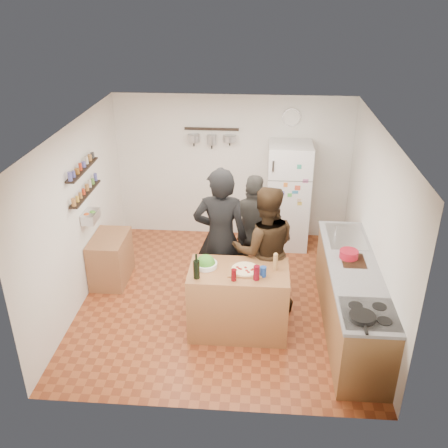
# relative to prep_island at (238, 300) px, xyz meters

# --- Properties ---
(room_shell) EXTENTS (4.20, 4.20, 4.20)m
(room_shell) POSITION_rel_prep_island_xyz_m (-0.25, 1.08, 0.79)
(room_shell) COLOR brown
(room_shell) RESTS_ON ground
(prep_island) EXTENTS (1.25, 0.72, 0.91)m
(prep_island) POSITION_rel_prep_island_xyz_m (0.00, 0.00, 0.00)
(prep_island) COLOR #935E35
(prep_island) RESTS_ON floor
(pizza_board) EXTENTS (0.42, 0.34, 0.02)m
(pizza_board) POSITION_rel_prep_island_xyz_m (0.08, -0.02, 0.47)
(pizza_board) COLOR brown
(pizza_board) RESTS_ON prep_island
(pizza) EXTENTS (0.34, 0.34, 0.02)m
(pizza) POSITION_rel_prep_island_xyz_m (0.08, -0.02, 0.48)
(pizza) COLOR beige
(pizza) RESTS_ON pizza_board
(salad_bowl) EXTENTS (0.29, 0.29, 0.06)m
(salad_bowl) POSITION_rel_prep_island_xyz_m (-0.42, 0.05, 0.48)
(salad_bowl) COLOR silver
(salad_bowl) RESTS_ON prep_island
(wine_bottle) EXTENTS (0.08, 0.08, 0.24)m
(wine_bottle) POSITION_rel_prep_island_xyz_m (-0.50, -0.22, 0.57)
(wine_bottle) COLOR black
(wine_bottle) RESTS_ON prep_island
(wine_glass_near) EXTENTS (0.06, 0.06, 0.15)m
(wine_glass_near) POSITION_rel_prep_island_xyz_m (-0.05, -0.24, 0.53)
(wine_glass_near) COLOR #54070B
(wine_glass_near) RESTS_ON prep_island
(wine_glass_far) EXTENTS (0.08, 0.08, 0.19)m
(wine_glass_far) POSITION_rel_prep_island_xyz_m (0.22, -0.20, 0.55)
(wine_glass_far) COLOR #5A0714
(wine_glass_far) RESTS_ON prep_island
(pepper_mill) EXTENTS (0.06, 0.06, 0.19)m
(pepper_mill) POSITION_rel_prep_island_xyz_m (0.45, 0.05, 0.55)
(pepper_mill) COLOR #AA7C47
(pepper_mill) RESTS_ON prep_island
(salt_canister) EXTENTS (0.08, 0.08, 0.13)m
(salt_canister) POSITION_rel_prep_island_xyz_m (0.30, -0.12, 0.52)
(salt_canister) COLOR navy
(salt_canister) RESTS_ON prep_island
(person_left) EXTENTS (0.74, 0.49, 2.03)m
(person_left) POSITION_rel_prep_island_xyz_m (-0.28, 0.63, 0.56)
(person_left) COLOR black
(person_left) RESTS_ON floor
(person_center) EXTENTS (0.96, 0.79, 1.82)m
(person_center) POSITION_rel_prep_island_xyz_m (0.31, 0.54, 0.45)
(person_center) COLOR black
(person_center) RESTS_ON floor
(person_back) EXTENTS (1.09, 0.61, 1.76)m
(person_back) POSITION_rel_prep_island_xyz_m (0.17, 1.08, 0.43)
(person_back) COLOR #2A2926
(person_back) RESTS_ON floor
(counter_run) EXTENTS (0.63, 2.63, 0.90)m
(counter_run) POSITION_rel_prep_island_xyz_m (1.45, 0.15, -0.01)
(counter_run) COLOR #9E7042
(counter_run) RESTS_ON floor
(stove_top) EXTENTS (0.60, 0.62, 0.02)m
(stove_top) POSITION_rel_prep_island_xyz_m (1.45, -0.80, 0.46)
(stove_top) COLOR white
(stove_top) RESTS_ON counter_run
(skillet) EXTENTS (0.28, 0.28, 0.05)m
(skillet) POSITION_rel_prep_island_xyz_m (1.35, -0.91, 0.49)
(skillet) COLOR black
(skillet) RESTS_ON stove_top
(sink) EXTENTS (0.50, 0.80, 0.03)m
(sink) POSITION_rel_prep_island_xyz_m (1.45, 1.00, 0.46)
(sink) COLOR silver
(sink) RESTS_ON counter_run
(cutting_board) EXTENTS (0.30, 0.40, 0.02)m
(cutting_board) POSITION_rel_prep_island_xyz_m (1.45, 0.33, 0.46)
(cutting_board) COLOR #9A5B38
(cutting_board) RESTS_ON counter_run
(red_bowl) EXTENTS (0.24, 0.24, 0.10)m
(red_bowl) POSITION_rel_prep_island_xyz_m (1.40, 0.40, 0.52)
(red_bowl) COLOR maroon
(red_bowl) RESTS_ON counter_run
(fridge) EXTENTS (0.70, 0.68, 1.80)m
(fridge) POSITION_rel_prep_island_xyz_m (0.70, 2.45, 0.45)
(fridge) COLOR white
(fridge) RESTS_ON floor
(wall_clock) EXTENTS (0.30, 0.03, 0.30)m
(wall_clock) POSITION_rel_prep_island_xyz_m (0.70, 2.78, 1.69)
(wall_clock) COLOR silver
(wall_clock) RESTS_ON back_wall
(spice_shelf_lower) EXTENTS (0.12, 1.00, 0.02)m
(spice_shelf_lower) POSITION_rel_prep_island_xyz_m (-2.18, 0.90, 1.04)
(spice_shelf_lower) COLOR black
(spice_shelf_lower) RESTS_ON left_wall
(spice_shelf_upper) EXTENTS (0.12, 1.00, 0.02)m
(spice_shelf_upper) POSITION_rel_prep_island_xyz_m (-2.18, 0.90, 1.40)
(spice_shelf_upper) COLOR black
(spice_shelf_upper) RESTS_ON left_wall
(produce_basket) EXTENTS (0.18, 0.35, 0.14)m
(produce_basket) POSITION_rel_prep_island_xyz_m (-2.15, 0.90, 0.69)
(produce_basket) COLOR silver
(produce_basket) RESTS_ON left_wall
(side_table) EXTENTS (0.50, 0.80, 0.73)m
(side_table) POSITION_rel_prep_island_xyz_m (-1.99, 1.07, -0.09)
(side_table) COLOR #996640
(side_table) RESTS_ON floor
(pot_rack) EXTENTS (0.90, 0.04, 0.04)m
(pot_rack) POSITION_rel_prep_island_xyz_m (-0.60, 2.70, 1.49)
(pot_rack) COLOR black
(pot_rack) RESTS_ON back_wall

